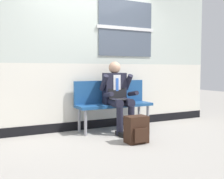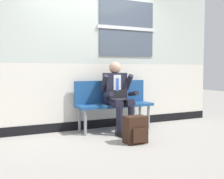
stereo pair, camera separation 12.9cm
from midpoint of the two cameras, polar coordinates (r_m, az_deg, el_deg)
The scene contains 5 objects.
ground_plane at distance 4.55m, azimuth -0.48°, elevation -9.59°, with size 18.00×18.00×0.00m, color #9E9991.
station_wall at distance 5.01m, azimuth -3.44°, elevation 7.12°, with size 5.29×0.16×2.69m.
bench_with_person at distance 4.90m, azimuth 0.99°, elevation -2.34°, with size 1.39×0.42×0.88m.
person_seated at distance 4.71m, azimuth 2.06°, elevation -1.07°, with size 0.57×0.70×1.23m.
backpack at distance 4.06m, azimuth 5.89°, elevation -8.46°, with size 0.32×0.26×0.40m.
Camera 2 is at (-1.80, -4.04, 1.09)m, focal length 43.45 mm.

